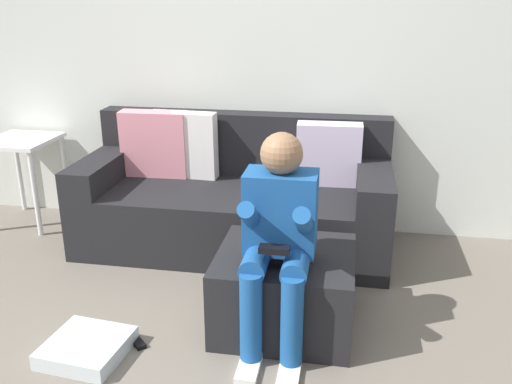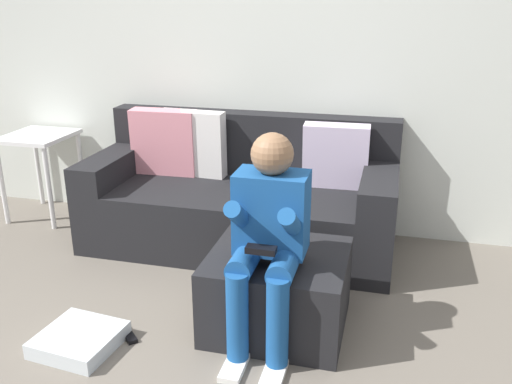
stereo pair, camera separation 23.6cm
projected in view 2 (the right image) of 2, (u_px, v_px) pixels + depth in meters
wall_back at (269, 59)px, 3.91m from camera, size 6.13×0.10×2.47m
couch_sectional at (240, 197)px, 3.85m from camera, size 2.09×0.88×0.90m
ottoman at (278, 290)px, 2.89m from camera, size 0.70×0.64×0.41m
person_seated at (268, 232)px, 2.62m from camera, size 0.35×0.56×1.07m
storage_bin at (79, 340)px, 2.76m from camera, size 0.41×0.40×0.08m
side_table at (40, 149)px, 4.25m from camera, size 0.46×0.51×0.66m
remote_by_storage_bin at (127, 333)px, 2.87m from camera, size 0.16×0.16×0.02m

